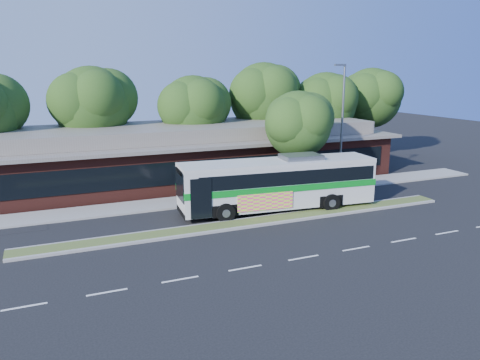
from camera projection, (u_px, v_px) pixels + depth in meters
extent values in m
plane|color=black|center=(258.00, 226.00, 26.48)|extent=(120.00, 120.00, 0.00)
cube|color=#455524|center=(254.00, 222.00, 27.00)|extent=(26.00, 1.10, 0.15)
cube|color=gray|center=(219.00, 198.00, 32.20)|extent=(44.00, 2.60, 0.12)
cube|color=#4E1F18|center=(190.00, 160.00, 37.77)|extent=(32.00, 10.00, 3.20)
cube|color=slate|center=(189.00, 138.00, 37.37)|extent=(33.20, 11.20, 0.24)
cube|color=slate|center=(189.00, 131.00, 37.23)|extent=(30.00, 8.00, 1.00)
cube|color=black|center=(211.00, 170.00, 33.23)|extent=(30.00, 0.06, 1.60)
cylinder|color=slate|center=(342.00, 128.00, 34.49)|extent=(0.16, 0.16, 9.00)
cube|color=slate|center=(340.00, 65.00, 33.31)|extent=(0.90, 0.18, 0.14)
cylinder|color=black|center=(96.00, 153.00, 37.67)|extent=(0.44, 0.44, 4.20)
sphere|color=#203D14|center=(92.00, 105.00, 36.79)|extent=(6.00, 6.00, 6.00)
sphere|color=#203D14|center=(108.00, 98.00, 37.59)|extent=(4.68, 4.68, 4.68)
cylinder|color=black|center=(194.00, 151.00, 39.87)|extent=(0.44, 0.44, 3.78)
sphere|color=#203D14|center=(193.00, 109.00, 39.06)|extent=(5.60, 5.60, 5.60)
sphere|color=#203D14|center=(206.00, 103.00, 39.82)|extent=(4.37, 4.37, 4.37)
cylinder|color=black|center=(263.00, 141.00, 43.36)|extent=(0.44, 0.44, 4.41)
sphere|color=#203D14|center=(264.00, 97.00, 42.44)|extent=(6.20, 6.20, 6.20)
sphere|color=#203D14|center=(275.00, 91.00, 43.27)|extent=(4.84, 4.84, 4.84)
cylinder|color=black|center=(324.00, 142.00, 44.82)|extent=(0.44, 0.44, 3.86)
sphere|color=#203D14|center=(325.00, 103.00, 43.98)|extent=(5.80, 5.80, 5.80)
sphere|color=#203D14|center=(335.00, 98.00, 44.76)|extent=(4.52, 4.52, 4.52)
cylinder|color=black|center=(368.00, 136.00, 47.97)|extent=(0.44, 0.44, 4.12)
sphere|color=#203D14|center=(371.00, 98.00, 47.09)|extent=(6.00, 6.00, 6.00)
sphere|color=#203D14|center=(379.00, 93.00, 47.90)|extent=(4.68, 4.68, 4.68)
cube|color=beige|center=(278.00, 183.00, 29.17)|extent=(12.50, 3.68, 2.83)
cube|color=black|center=(283.00, 174.00, 29.13)|extent=(11.52, 3.64, 0.85)
cube|color=beige|center=(278.00, 163.00, 28.87)|extent=(12.52, 3.70, 0.27)
cube|color=#057E1C|center=(278.00, 184.00, 29.18)|extent=(12.57, 3.75, 0.39)
cube|color=black|center=(180.00, 185.00, 27.22)|extent=(0.26, 2.30, 1.76)
cube|color=black|center=(365.00, 166.00, 30.88)|extent=(0.25, 2.14, 1.13)
cube|color=#EC457C|center=(266.00, 202.00, 27.69)|extent=(3.48, 0.35, 1.03)
cube|color=slate|center=(301.00, 157.00, 29.28)|extent=(2.60, 1.85, 0.31)
cylinder|color=black|center=(225.00, 213.00, 27.10)|extent=(1.16, 0.47, 1.13)
cylinder|color=black|center=(214.00, 201.00, 29.49)|extent=(1.16, 0.47, 1.13)
cylinder|color=black|center=(331.00, 203.00, 29.17)|extent=(1.16, 0.47, 1.13)
cylinder|color=black|center=(312.00, 193.00, 31.56)|extent=(1.16, 0.47, 1.13)
cylinder|color=black|center=(297.00, 168.00, 33.93)|extent=(0.44, 0.44, 3.45)
sphere|color=#203D14|center=(298.00, 124.00, 33.21)|extent=(4.75, 4.75, 4.75)
sphere|color=#203D14|center=(309.00, 118.00, 33.85)|extent=(3.70, 3.70, 3.70)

